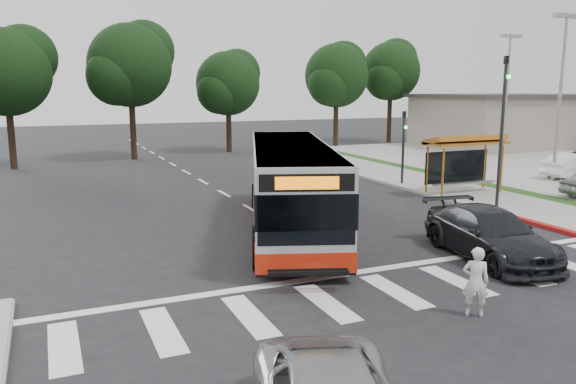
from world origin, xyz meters
TOP-DOWN VIEW (x-y plane):
  - ground at (0.00, 0.00)m, footprint 140.00×140.00m
  - sidewalk_east at (11.00, 8.00)m, footprint 4.00×40.00m
  - curb_east at (9.00, 8.00)m, footprint 0.30×40.00m
  - curb_east_red at (9.00, -2.00)m, footprint 0.32×6.00m
  - parking_lot at (23.00, 10.00)m, footprint 18.00×36.00m
  - commercial_building at (30.00, 22.00)m, footprint 14.00×10.00m
  - building_roof_cap at (30.00, 22.00)m, footprint 14.60×10.60m
  - crosswalk_ladder at (0.00, -5.00)m, footprint 18.00×2.60m
  - bus_shelter at (10.80, 5.10)m, footprint 4.20×1.60m
  - traffic_signal_ne_tall at (9.60, 1.49)m, footprint 0.18×0.37m
  - traffic_signal_ne_short at (9.60, 8.49)m, footprint 0.18×0.37m
  - lot_light_front at (18.00, 6.00)m, footprint 1.90×0.35m
  - lot_light_mid at (24.00, 16.00)m, footprint 1.90×0.35m
  - tree_ne_a at (16.08, 28.06)m, footprint 6.16×5.74m
  - tree_ne_b at (23.08, 30.06)m, footprint 6.16×5.74m
  - tree_north_a at (-1.92, 26.07)m, footprint 6.60×6.15m
  - tree_north_b at (6.07, 28.06)m, footprint 5.72×5.33m
  - tree_north_c at (-9.92, 24.06)m, footprint 6.16×5.74m
  - transit_bus at (0.12, 2.02)m, footprint 6.69×12.51m
  - pedestrian at (0.76, -7.06)m, footprint 0.72×0.67m
  - dark_sedan at (4.31, -3.72)m, footprint 2.91×5.56m
  - parked_car_1 at (19.94, 6.25)m, footprint 4.37×1.81m

SIDE VIEW (x-z plane):
  - ground at x=0.00m, z-range 0.00..0.00m
  - crosswalk_ladder at x=0.00m, z-range 0.00..0.01m
  - parking_lot at x=23.00m, z-range 0.00..0.10m
  - sidewalk_east at x=11.00m, z-range 0.00..0.12m
  - curb_east at x=9.00m, z-range 0.00..0.15m
  - curb_east_red at x=9.00m, z-range 0.00..0.15m
  - dark_sedan at x=4.31m, z-range 0.00..1.54m
  - parked_car_1 at x=19.94m, z-range 0.10..1.50m
  - pedestrian at x=0.76m, z-range 0.00..1.64m
  - transit_bus at x=0.12m, z-range 0.00..3.19m
  - commercial_building at x=30.00m, z-range 0.00..4.40m
  - bus_shelter at x=10.80m, z-range 0.92..3.78m
  - traffic_signal_ne_short at x=9.60m, z-range 0.48..4.48m
  - traffic_signal_ne_tall at x=9.60m, z-range 0.63..7.13m
  - building_roof_cap at x=30.00m, z-range 4.40..4.70m
  - tree_north_b at x=6.07m, z-range 1.45..9.88m
  - lot_light_front at x=18.00m, z-range 1.40..10.41m
  - lot_light_mid at x=24.00m, z-range 1.40..10.41m
  - tree_north_c at x=-9.92m, z-range 1.64..10.94m
  - tree_ne_a at x=16.08m, z-range 1.74..11.04m
  - tree_ne_b at x=23.08m, z-range 1.91..11.93m
  - tree_north_a at x=-1.92m, z-range 1.84..12.01m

